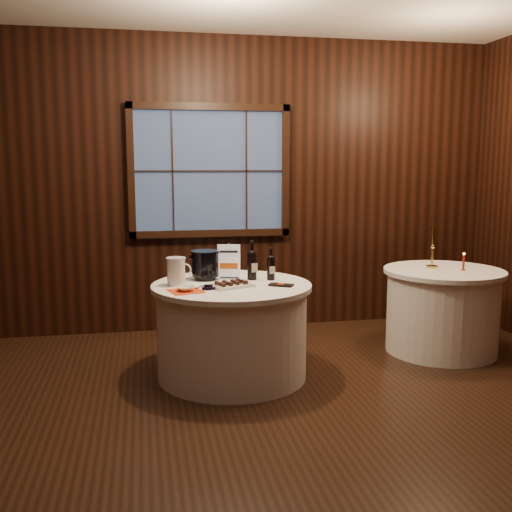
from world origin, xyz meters
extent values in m
plane|color=black|center=(0.00, 0.00, 0.00)|extent=(6.00, 6.00, 0.00)
cube|color=black|center=(0.00, 2.50, 1.50)|extent=(6.00, 0.02, 3.00)
cube|color=#394D77|center=(0.00, 2.47, 1.65)|extent=(1.50, 0.01, 1.20)
cylinder|color=white|center=(0.00, 1.00, 0.36)|extent=(1.20, 1.20, 0.73)
cylinder|color=white|center=(0.00, 1.00, 0.75)|extent=(1.28, 1.28, 0.04)
cylinder|color=white|center=(2.00, 1.30, 0.36)|extent=(1.00, 1.00, 0.73)
cylinder|color=white|center=(2.00, 1.30, 0.75)|extent=(1.08, 1.08, 0.04)
cube|color=#BBBCC2|center=(0.01, 1.19, 0.78)|extent=(0.18, 0.13, 0.02)
cube|color=#BBBCC2|center=(0.01, 1.19, 0.93)|extent=(0.02, 0.02, 0.29)
cube|color=white|center=(0.01, 1.18, 0.93)|extent=(0.18, 0.05, 0.27)
cylinder|color=black|center=(0.19, 1.15, 0.88)|extent=(0.08, 0.08, 0.21)
sphere|color=black|center=(0.19, 1.15, 0.98)|extent=(0.08, 0.08, 0.08)
cylinder|color=black|center=(0.19, 1.15, 1.04)|extent=(0.03, 0.03, 0.09)
cylinder|color=black|center=(0.19, 1.15, 1.09)|extent=(0.03, 0.03, 0.02)
cube|color=beige|center=(0.19, 1.11, 0.88)|extent=(0.05, 0.03, 0.07)
cylinder|color=black|center=(0.34, 1.10, 0.86)|extent=(0.07, 0.07, 0.18)
sphere|color=black|center=(0.34, 1.10, 0.95)|extent=(0.07, 0.07, 0.07)
cylinder|color=black|center=(0.34, 1.10, 0.99)|extent=(0.02, 0.02, 0.08)
cylinder|color=black|center=(0.34, 1.10, 1.03)|extent=(0.03, 0.03, 0.02)
cube|color=beige|center=(0.34, 1.07, 0.86)|extent=(0.05, 0.01, 0.06)
cylinder|color=black|center=(-0.19, 1.22, 0.79)|extent=(0.17, 0.17, 0.03)
cylinder|color=black|center=(-0.19, 1.22, 0.90)|extent=(0.22, 0.22, 0.19)
cylinder|color=black|center=(-0.19, 1.22, 1.00)|extent=(0.24, 0.24, 0.02)
cube|color=white|center=(-0.02, 0.89, 0.78)|extent=(0.39, 0.32, 0.02)
cube|color=black|center=(0.37, 0.85, 0.78)|extent=(0.21, 0.17, 0.02)
cylinder|color=#332412|center=(-0.28, 0.82, 0.79)|extent=(0.07, 0.02, 0.03)
cylinder|color=white|center=(-0.44, 1.03, 0.88)|extent=(0.14, 0.14, 0.21)
cylinder|color=white|center=(-0.44, 1.03, 0.99)|extent=(0.16, 0.16, 0.01)
torus|color=white|center=(-0.36, 1.03, 0.89)|extent=(0.11, 0.04, 0.11)
cube|color=red|center=(-0.38, 0.78, 0.77)|extent=(0.29, 0.29, 0.00)
imported|color=white|center=(-0.38, 0.78, 0.79)|extent=(0.14, 0.14, 0.03)
cylinder|color=gold|center=(1.93, 1.40, 0.78)|extent=(0.11, 0.11, 0.02)
cylinder|color=gold|center=(1.93, 1.40, 0.96)|extent=(0.02, 0.02, 0.34)
cylinder|color=gold|center=(1.93, 1.40, 1.14)|extent=(0.06, 0.06, 0.03)
cylinder|color=gold|center=(2.14, 1.20, 0.78)|extent=(0.04, 0.04, 0.01)
cylinder|color=#AF220D|center=(2.14, 1.20, 0.85)|extent=(0.02, 0.02, 0.13)
sphere|color=#FFB23F|center=(2.14, 1.20, 0.92)|extent=(0.02, 0.02, 0.02)
camera|label=1|loc=(-0.68, -3.65, 1.71)|focal=42.00mm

